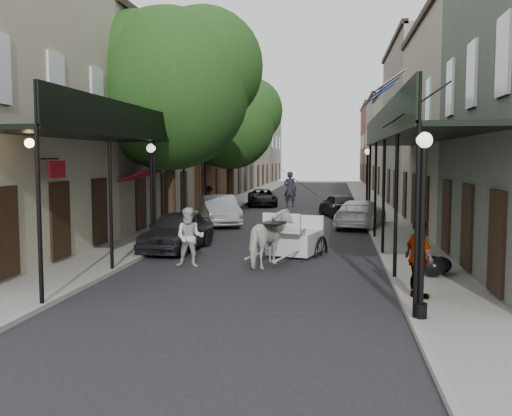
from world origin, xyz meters
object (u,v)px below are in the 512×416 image
(car_left_far, at_px, (262,198))
(pedestrian_walking, at_px, (190,237))
(tree_near, at_px, (179,83))
(carriage, at_px, (299,221))
(car_right_near, at_px, (361,214))
(lamppost_right_far, at_px, (367,182))
(car_left_mid, at_px, (219,210))
(tree_far, at_px, (236,120))
(pedestrian_sidewalk_left, at_px, (209,200))
(lamppost_right_near, at_px, (422,222))
(car_right_far, at_px, (339,205))
(car_left_near, at_px, (177,231))
(lamppost_left, at_px, (152,194))
(horse, at_px, (271,239))
(pedestrian_sidewalk_right, at_px, (419,258))

(car_left_far, bearing_deg, pedestrian_walking, -97.77)
(tree_near, relative_size, carriage, 3.31)
(pedestrian_walking, relative_size, car_right_near, 0.40)
(lamppost_right_far, distance_m, car_left_mid, 8.52)
(tree_far, distance_m, car_left_mid, 11.42)
(lamppost_right_far, distance_m, pedestrian_sidewalk_left, 9.07)
(lamppost_right_near, xyz_separation_m, car_right_far, (-1.50, 21.00, -1.38))
(car_right_near, distance_m, car_right_far, 5.10)
(pedestrian_walking, bearing_deg, carriage, 38.72)
(carriage, relative_size, car_left_mid, 0.65)
(car_left_near, bearing_deg, lamppost_right_near, -41.95)
(car_left_near, xyz_separation_m, car_right_far, (5.84, 12.85, -0.05))
(tree_far, bearing_deg, pedestrian_sidewalk_left, -96.51)
(pedestrian_sidewalk_left, relative_size, car_left_far, 0.38)
(tree_far, xyz_separation_m, pedestrian_walking, (2.25, -20.94, -4.93))
(car_right_near, bearing_deg, lamppost_left, 60.24)
(carriage, distance_m, car_left_mid, 8.98)
(pedestrian_walking, bearing_deg, horse, 3.43)
(lamppost_left, bearing_deg, carriage, 2.26)
(lamppost_left, relative_size, pedestrian_sidewalk_right, 2.02)
(car_left_mid, xyz_separation_m, car_right_far, (5.91, 5.00, -0.07))
(pedestrian_sidewalk_right, relative_size, car_left_far, 0.43)
(horse, xyz_separation_m, pedestrian_walking, (-2.45, -0.35, 0.04))
(tree_far, height_order, car_left_mid, tree_far)
(car_left_near, relative_size, car_left_far, 0.99)
(pedestrian_sidewalk_left, xyz_separation_m, car_left_near, (1.64, -12.49, -0.20))
(lamppost_right_near, distance_m, lamppost_right_far, 20.00)
(carriage, height_order, car_right_near, carriage)
(lamppost_left, height_order, pedestrian_sidewalk_left, lamppost_left)
(pedestrian_sidewalk_right, bearing_deg, car_left_far, -8.04)
(tree_far, relative_size, lamppost_left, 2.32)
(tree_near, xyz_separation_m, car_left_mid, (0.89, 3.82, -5.75))
(lamppost_right_far, bearing_deg, car_left_far, 131.73)
(tree_near, bearing_deg, car_right_near, 26.11)
(horse, distance_m, carriage, 2.73)
(tree_far, xyz_separation_m, lamppost_right_near, (8.35, -26.18, -3.79))
(tree_near, distance_m, car_right_near, 10.46)
(carriage, xyz_separation_m, car_left_near, (-4.38, -0.05, -0.41))
(tree_near, bearing_deg, horse, -54.82)
(carriage, distance_m, car_right_near, 8.18)
(lamppost_left, bearing_deg, car_left_near, 10.09)
(lamppost_right_far, height_order, car_left_near, lamppost_right_far)
(tree_far, height_order, lamppost_right_near, tree_far)
(car_left_mid, bearing_deg, pedestrian_sidewalk_right, -82.69)
(car_left_near, bearing_deg, lamppost_left, -163.83)
(lamppost_right_near, bearing_deg, car_left_mid, 114.85)
(car_right_near, bearing_deg, pedestrian_walking, 76.65)
(lamppost_right_far, bearing_deg, car_right_near, -97.13)
(lamppost_right_far, height_order, pedestrian_sidewalk_right, lamppost_right_far)
(lamppost_right_far, height_order, carriage, lamppost_right_far)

